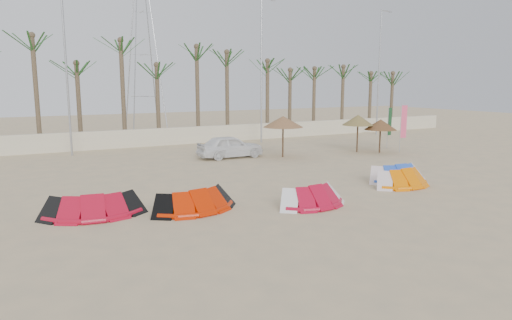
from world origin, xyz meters
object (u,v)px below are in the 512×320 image
kite_blue (394,172)px  parasol_right (381,125)px  kite_red_mid (193,198)px  kite_red_right (309,194)px  parasol_mid (358,120)px  parasol_left (283,122)px  kite_orange (399,176)px  car (230,147)px  kite_red_left (91,203)px

kite_blue → parasol_right: 9.14m
kite_red_mid → kite_red_right: bearing=-20.0°
parasol_mid → parasol_right: parasol_mid is taller
parasol_left → parasol_right: 6.88m
kite_orange → parasol_right: size_ratio=1.34×
kite_red_mid → parasol_left: parasol_left is taller
kite_red_right → car: car is taller
parasol_left → kite_red_mid: bearing=-136.7°
kite_red_right → kite_blue: (6.17, 1.79, 0.00)m
parasol_mid → car: 8.90m
parasol_mid → kite_red_mid: bearing=-151.1°
parasol_right → car: 10.21m
parasol_mid → car: bearing=167.2°
kite_blue → kite_red_right: bearing=-163.8°
kite_red_mid → kite_red_right: 4.43m
kite_red_left → parasol_mid: bearing=21.4°
kite_red_left → kite_red_mid: (3.40, -1.02, -0.00)m
parasol_right → car: bearing=163.7°
kite_red_left → parasol_left: size_ratio=1.38×
kite_red_right → parasol_mid: (10.66, 9.70, 1.76)m
kite_red_left → parasol_left: parasol_left is taller
kite_red_right → parasol_mid: parasol_mid is taller
kite_orange → parasol_mid: 10.36m
kite_orange → parasol_left: size_ratio=1.16×
kite_blue → parasol_left: parasol_left is taller
kite_red_right → kite_blue: 6.42m
kite_red_right → car: size_ratio=0.72×
kite_red_mid → parasol_left: (9.30, 8.77, 1.82)m
kite_blue → kite_red_mid: bearing=-178.5°
kite_blue → parasol_right: (5.68, 7.00, 1.47)m
kite_red_right → kite_orange: size_ratio=0.99×
kite_red_left → parasol_left: 14.99m
kite_blue → parasol_left: (-1.03, 8.50, 1.82)m
kite_red_left → car: size_ratio=0.86×
kite_red_right → parasol_left: size_ratio=1.15×
parasol_left → parasol_right: bearing=-12.5°
kite_blue → kite_red_left: bearing=176.9°
kite_red_mid → kite_red_right: size_ratio=1.15×
kite_red_left → parasol_right: (19.41, 6.26, 1.47)m
parasol_left → car: (-3.03, 1.35, -1.53)m
kite_red_right → parasol_right: size_ratio=1.33×
kite_red_left → parasol_left: (12.70, 7.75, 1.82)m
kite_blue → parasol_right: size_ratio=1.41×
kite_orange → parasol_left: parasol_left is taller
car → parasol_left: bearing=-113.5°
kite_orange → parasol_left: (-0.42, 9.43, 1.83)m
parasol_right → parasol_mid: bearing=142.8°
kite_red_left → kite_red_right: (7.56, -2.54, -0.00)m
kite_red_left → car: bearing=43.3°
kite_red_mid → kite_red_right: same height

